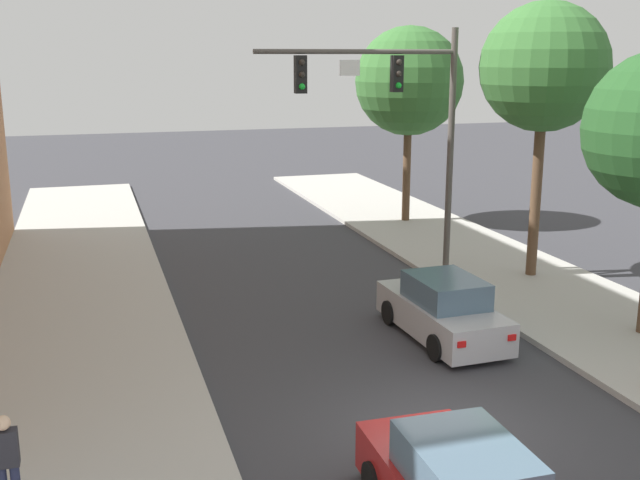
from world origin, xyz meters
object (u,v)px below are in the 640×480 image
object	(u,v)px
traffic_signal_mast	(399,108)
car_lead_silver	(443,310)
pedestrian_sidewalk_left_walker	(7,462)
street_tree_second	(544,68)
street_tree_third	(409,82)

from	to	relation	value
traffic_signal_mast	car_lead_silver	bearing A→B (deg)	-99.13
traffic_signal_mast	pedestrian_sidewalk_left_walker	size ratio (longest dim) A/B	4.57
street_tree_second	street_tree_third	size ratio (longest dim) A/B	1.05
pedestrian_sidewalk_left_walker	street_tree_second	size ratio (longest dim) A/B	0.20
traffic_signal_mast	street_tree_second	size ratio (longest dim) A/B	0.91
traffic_signal_mast	street_tree_third	xyz separation A→B (m)	(3.65, 7.67, 0.51)
pedestrian_sidewalk_left_walker	street_tree_third	xyz separation A→B (m)	(13.99, 17.77, 4.77)
street_tree_third	pedestrian_sidewalk_left_walker	bearing A→B (deg)	-128.23
car_lead_silver	traffic_signal_mast	bearing A→B (deg)	80.87
pedestrian_sidewalk_left_walker	car_lead_silver	bearing A→B (deg)	28.57
car_lead_silver	pedestrian_sidewalk_left_walker	xyz separation A→B (m)	(-9.56, -5.21, 0.34)
car_lead_silver	street_tree_third	world-z (taller)	street_tree_third
pedestrian_sidewalk_left_walker	street_tree_third	bearing A→B (deg)	51.77
traffic_signal_mast	street_tree_third	size ratio (longest dim) A/B	0.95
traffic_signal_mast	street_tree_third	distance (m)	8.50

